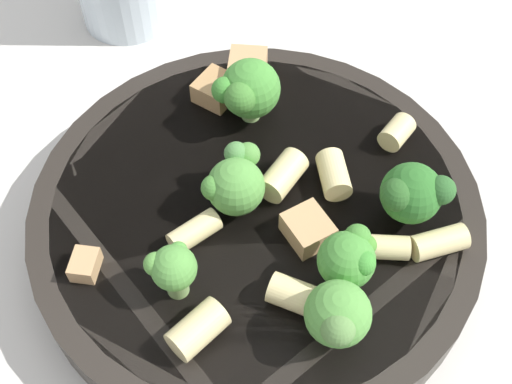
{
  "coord_description": "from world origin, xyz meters",
  "views": [
    {
      "loc": [
        -0.06,
        -0.2,
        0.33
      ],
      "look_at": [
        0.0,
        0.0,
        0.04
      ],
      "focal_mm": 45.0,
      "sensor_mm": 36.0,
      "label": 1
    }
  ],
  "objects_px": {
    "broccoli_floret_2": "(233,178)",
    "broccoli_floret_4": "(412,193)",
    "pasta_bowl": "(256,216)",
    "rigatoni_0": "(333,173)",
    "broccoli_floret_0": "(349,258)",
    "broccoli_floret_1": "(339,316)",
    "rigatoni_1": "(283,175)",
    "rigatoni_4": "(194,231)",
    "rigatoni_3": "(382,247)",
    "rigatoni_7": "(439,242)",
    "chicken_chunk_0": "(248,71)",
    "chicken_chunk_2": "(211,90)",
    "chicken_chunk_3": "(85,265)",
    "rigatoni_6": "(198,329)",
    "rigatoni_5": "(294,295)",
    "broccoli_floret_3": "(248,90)",
    "rigatoni_2": "(397,132)",
    "broccoli_floret_5": "(173,268)",
    "chicken_chunk_1": "(308,229)"
  },
  "relations": [
    {
      "from": "broccoli_floret_0",
      "to": "rigatoni_7",
      "type": "bearing_deg",
      "value": 2.94
    },
    {
      "from": "pasta_bowl",
      "to": "broccoli_floret_0",
      "type": "distance_m",
      "value": 0.08
    },
    {
      "from": "broccoli_floret_4",
      "to": "rigatoni_7",
      "type": "height_order",
      "value": "broccoli_floret_4"
    },
    {
      "from": "chicken_chunk_1",
      "to": "broccoli_floret_3",
      "type": "bearing_deg",
      "value": 93.71
    },
    {
      "from": "rigatoni_7",
      "to": "chicken_chunk_3",
      "type": "relative_size",
      "value": 1.74
    },
    {
      "from": "rigatoni_5",
      "to": "chicken_chunk_0",
      "type": "height_order",
      "value": "chicken_chunk_0"
    },
    {
      "from": "pasta_bowl",
      "to": "rigatoni_3",
      "type": "xyz_separation_m",
      "value": [
        0.05,
        -0.05,
        0.02
      ]
    },
    {
      "from": "broccoli_floret_4",
      "to": "rigatoni_5",
      "type": "height_order",
      "value": "broccoli_floret_4"
    },
    {
      "from": "rigatoni_1",
      "to": "rigatoni_6",
      "type": "relative_size",
      "value": 1.03
    },
    {
      "from": "broccoli_floret_1",
      "to": "rigatoni_4",
      "type": "bearing_deg",
      "value": 125.11
    },
    {
      "from": "broccoli_floret_4",
      "to": "rigatoni_1",
      "type": "xyz_separation_m",
      "value": [
        -0.06,
        0.04,
        -0.02
      ]
    },
    {
      "from": "broccoli_floret_1",
      "to": "rigatoni_3",
      "type": "height_order",
      "value": "broccoli_floret_1"
    },
    {
      "from": "chicken_chunk_2",
      "to": "rigatoni_5",
      "type": "bearing_deg",
      "value": -88.79
    },
    {
      "from": "broccoli_floret_5",
      "to": "rigatoni_0",
      "type": "height_order",
      "value": "broccoli_floret_5"
    },
    {
      "from": "rigatoni_1",
      "to": "chicken_chunk_2",
      "type": "xyz_separation_m",
      "value": [
        -0.02,
        0.08,
        -0.0
      ]
    },
    {
      "from": "broccoli_floret_4",
      "to": "rigatoni_1",
      "type": "height_order",
      "value": "broccoli_floret_4"
    },
    {
      "from": "broccoli_floret_2",
      "to": "rigatoni_1",
      "type": "height_order",
      "value": "broccoli_floret_2"
    },
    {
      "from": "chicken_chunk_0",
      "to": "chicken_chunk_3",
      "type": "height_order",
      "value": "chicken_chunk_0"
    },
    {
      "from": "broccoli_floret_0",
      "to": "broccoli_floret_1",
      "type": "xyz_separation_m",
      "value": [
        -0.02,
        -0.03,
        -0.0
      ]
    },
    {
      "from": "rigatoni_6",
      "to": "rigatoni_3",
      "type": "bearing_deg",
      "value": 9.37
    },
    {
      "from": "broccoli_floret_5",
      "to": "chicken_chunk_0",
      "type": "height_order",
      "value": "broccoli_floret_5"
    },
    {
      "from": "broccoli_floret_3",
      "to": "chicken_chunk_0",
      "type": "height_order",
      "value": "broccoli_floret_3"
    },
    {
      "from": "pasta_bowl",
      "to": "broccoli_floret_2",
      "type": "bearing_deg",
      "value": 152.81
    },
    {
      "from": "pasta_bowl",
      "to": "rigatoni_0",
      "type": "relative_size",
      "value": 9.6
    },
    {
      "from": "broccoli_floret_0",
      "to": "chicken_chunk_0",
      "type": "bearing_deg",
      "value": 92.43
    },
    {
      "from": "rigatoni_3",
      "to": "rigatoni_7",
      "type": "relative_size",
      "value": 0.94
    },
    {
      "from": "broccoli_floret_2",
      "to": "broccoli_floret_5",
      "type": "bearing_deg",
      "value": -133.39
    },
    {
      "from": "broccoli_floret_4",
      "to": "rigatoni_0",
      "type": "xyz_separation_m",
      "value": [
        -0.03,
        0.04,
        -0.02
      ]
    },
    {
      "from": "broccoli_floret_2",
      "to": "broccoli_floret_1",
      "type": "bearing_deg",
      "value": -74.92
    },
    {
      "from": "pasta_bowl",
      "to": "chicken_chunk_2",
      "type": "bearing_deg",
      "value": 92.15
    },
    {
      "from": "chicken_chunk_0",
      "to": "chicken_chunk_1",
      "type": "bearing_deg",
      "value": -91.29
    },
    {
      "from": "broccoli_floret_3",
      "to": "chicken_chunk_0",
      "type": "bearing_deg",
      "value": 73.97
    },
    {
      "from": "pasta_bowl",
      "to": "broccoli_floret_5",
      "type": "relative_size",
      "value": 7.38
    },
    {
      "from": "broccoli_floret_3",
      "to": "rigatoni_1",
      "type": "relative_size",
      "value": 1.43
    },
    {
      "from": "rigatoni_6",
      "to": "chicken_chunk_1",
      "type": "bearing_deg",
      "value": 29.08
    },
    {
      "from": "broccoli_floret_3",
      "to": "broccoli_floret_5",
      "type": "relative_size",
      "value": 1.21
    },
    {
      "from": "rigatoni_1",
      "to": "rigatoni_4",
      "type": "bearing_deg",
      "value": -160.04
    },
    {
      "from": "broccoli_floret_5",
      "to": "broccoli_floret_2",
      "type": "bearing_deg",
      "value": 46.61
    },
    {
      "from": "broccoli_floret_0",
      "to": "rigatoni_6",
      "type": "bearing_deg",
      "value": -174.24
    },
    {
      "from": "broccoli_floret_4",
      "to": "chicken_chunk_3",
      "type": "relative_size",
      "value": 2.31
    },
    {
      "from": "broccoli_floret_4",
      "to": "chicken_chunk_2",
      "type": "xyz_separation_m",
      "value": [
        -0.08,
        0.12,
        -0.02
      ]
    },
    {
      "from": "broccoli_floret_2",
      "to": "broccoli_floret_4",
      "type": "distance_m",
      "value": 0.1
    },
    {
      "from": "rigatoni_6",
      "to": "rigatoni_4",
      "type": "bearing_deg",
      "value": 77.96
    },
    {
      "from": "rigatoni_0",
      "to": "rigatoni_3",
      "type": "xyz_separation_m",
      "value": [
        0.01,
        -0.05,
        -0.0
      ]
    },
    {
      "from": "rigatoni_2",
      "to": "chicken_chunk_2",
      "type": "xyz_separation_m",
      "value": [
        -0.1,
        0.07,
        -0.0
      ]
    },
    {
      "from": "chicken_chunk_0",
      "to": "chicken_chunk_2",
      "type": "relative_size",
      "value": 1.09
    },
    {
      "from": "rigatoni_2",
      "to": "chicken_chunk_1",
      "type": "height_order",
      "value": "rigatoni_2"
    },
    {
      "from": "chicken_chunk_0",
      "to": "broccoli_floret_0",
      "type": "bearing_deg",
      "value": -87.57
    },
    {
      "from": "rigatoni_2",
      "to": "rigatoni_7",
      "type": "distance_m",
      "value": 0.08
    },
    {
      "from": "rigatoni_0",
      "to": "rigatoni_6",
      "type": "height_order",
      "value": "same"
    }
  ]
}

